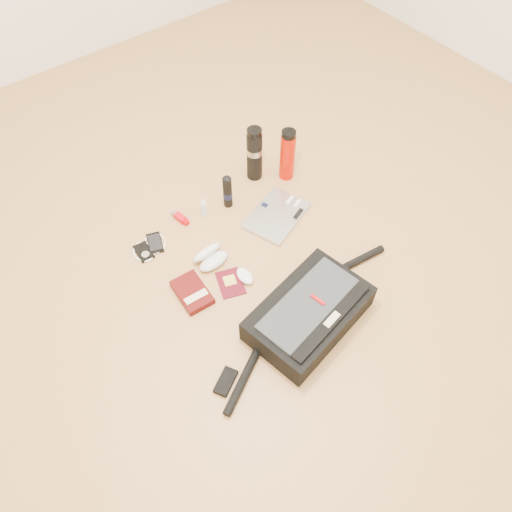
# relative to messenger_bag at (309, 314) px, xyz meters

# --- Properties ---
(ground) EXTENTS (4.00, 4.00, 0.00)m
(ground) POSITION_rel_messenger_bag_xyz_m (0.03, 0.30, -0.06)
(ground) COLOR tan
(ground) RESTS_ON ground
(messenger_bag) EXTENTS (1.00, 0.39, 0.14)m
(messenger_bag) POSITION_rel_messenger_bag_xyz_m (0.00, 0.00, 0.00)
(messenger_bag) COLOR black
(messenger_bag) RESTS_ON ground
(laptop) EXTENTS (0.35, 0.30, 0.03)m
(laptop) POSITION_rel_messenger_bag_xyz_m (0.26, 0.51, -0.05)
(laptop) COLOR #B3B3B5
(laptop) RESTS_ON ground
(book) EXTENTS (0.13, 0.19, 0.03)m
(book) POSITION_rel_messenger_bag_xyz_m (-0.30, 0.39, -0.05)
(book) COLOR #440808
(book) RESTS_ON ground
(passport) EXTENTS (0.15, 0.17, 0.01)m
(passport) POSITION_rel_messenger_bag_xyz_m (-0.14, 0.34, -0.06)
(passport) COLOR #4D0713
(passport) RESTS_ON ground
(mouse) EXTENTS (0.06, 0.10, 0.03)m
(mouse) POSITION_rel_messenger_bag_xyz_m (-0.07, 0.32, -0.05)
(mouse) COLOR white
(mouse) RESTS_ON ground
(sunglasses_case) EXTENTS (0.16, 0.13, 0.08)m
(sunglasses_case) POSITION_rel_messenger_bag_xyz_m (-0.14, 0.49, -0.03)
(sunglasses_case) COLOR silver
(sunglasses_case) RESTS_ON ground
(ipod) EXTENTS (0.10, 0.11, 0.01)m
(ipod) POSITION_rel_messenger_bag_xyz_m (-0.35, 0.71, -0.06)
(ipod) COLOR black
(ipod) RESTS_ON ground
(phone) EXTENTS (0.12, 0.13, 0.01)m
(phone) POSITION_rel_messenger_bag_xyz_m (-0.28, 0.72, -0.06)
(phone) COLOR black
(phone) RESTS_ON ground
(inhaler) EXTENTS (0.04, 0.11, 0.03)m
(inhaler) POSITION_rel_messenger_bag_xyz_m (-0.12, 0.78, -0.05)
(inhaler) COLOR #BA0A15
(inhaler) RESTS_ON ground
(spray_bottle) EXTENTS (0.03, 0.03, 0.10)m
(spray_bottle) POSITION_rel_messenger_bag_xyz_m (-0.01, 0.73, -0.02)
(spray_bottle) COLOR #BCE0F6
(spray_bottle) RESTS_ON ground
(aerosol_can) EXTENTS (0.05, 0.05, 0.18)m
(aerosol_can) POSITION_rel_messenger_bag_xyz_m (0.12, 0.71, 0.03)
(aerosol_can) COLOR black
(aerosol_can) RESTS_ON ground
(thermos_black) EXTENTS (0.10, 0.10, 0.29)m
(thermos_black) POSITION_rel_messenger_bag_xyz_m (0.34, 0.79, 0.08)
(thermos_black) COLOR black
(thermos_black) RESTS_ON ground
(thermos_red) EXTENTS (0.09, 0.09, 0.28)m
(thermos_red) POSITION_rel_messenger_bag_xyz_m (0.47, 0.69, 0.08)
(thermos_red) COLOR #BC1001
(thermos_red) RESTS_ON ground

